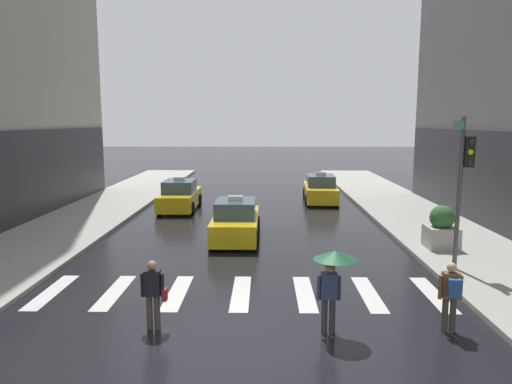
# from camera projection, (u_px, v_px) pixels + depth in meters

# --- Properties ---
(ground_plane) EXTENTS (160.00, 160.00, 0.00)m
(ground_plane) POSITION_uv_depth(u_px,v_px,m) (234.00, 342.00, 10.33)
(ground_plane) COLOR black
(crosswalk_markings) EXTENTS (11.30, 2.80, 0.01)m
(crosswalk_markings) POSITION_uv_depth(u_px,v_px,m) (241.00, 293.00, 13.30)
(crosswalk_markings) COLOR silver
(crosswalk_markings) RESTS_ON ground
(traffic_light_pole) EXTENTS (0.44, 0.84, 4.80)m
(traffic_light_pole) POSITION_uv_depth(u_px,v_px,m) (464.00, 172.00, 14.58)
(traffic_light_pole) COLOR #47474C
(traffic_light_pole) RESTS_ON curb_right
(taxi_lead) EXTENTS (1.95, 4.55, 1.80)m
(taxi_lead) POSITION_uv_depth(u_px,v_px,m) (236.00, 221.00, 19.35)
(taxi_lead) COLOR yellow
(taxi_lead) RESTS_ON ground
(taxi_second) EXTENTS (1.94, 4.55, 1.80)m
(taxi_second) POSITION_uv_depth(u_px,v_px,m) (180.00, 196.00, 25.80)
(taxi_second) COLOR yellow
(taxi_second) RESTS_ON ground
(taxi_third) EXTENTS (2.06, 4.60, 1.80)m
(taxi_third) POSITION_uv_depth(u_px,v_px,m) (320.00, 190.00, 28.26)
(taxi_third) COLOR yellow
(taxi_third) RESTS_ON ground
(pedestrian_with_umbrella) EXTENTS (0.96, 0.96, 1.94)m
(pedestrian_with_umbrella) POSITION_uv_depth(u_px,v_px,m) (333.00, 269.00, 10.58)
(pedestrian_with_umbrella) COLOR #333338
(pedestrian_with_umbrella) RESTS_ON ground
(pedestrian_with_backpack) EXTENTS (0.55, 0.43, 1.65)m
(pedestrian_with_backpack) POSITION_uv_depth(u_px,v_px,m) (451.00, 292.00, 10.67)
(pedestrian_with_backpack) COLOR #473D33
(pedestrian_with_backpack) RESTS_ON ground
(pedestrian_with_handbag) EXTENTS (0.60, 0.24, 1.65)m
(pedestrian_with_handbag) POSITION_uv_depth(u_px,v_px,m) (153.00, 291.00, 10.86)
(pedestrian_with_handbag) COLOR #473D33
(pedestrian_with_handbag) RESTS_ON ground
(planter_near_corner) EXTENTS (1.10, 1.10, 1.60)m
(planter_near_corner) POSITION_uv_depth(u_px,v_px,m) (442.00, 229.00, 17.37)
(planter_near_corner) COLOR #A8A399
(planter_near_corner) RESTS_ON curb_right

